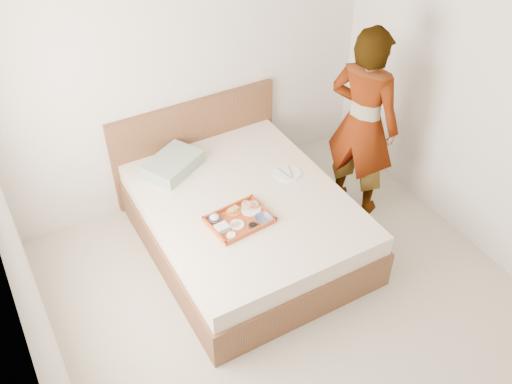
{
  "coord_description": "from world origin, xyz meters",
  "views": [
    {
      "loc": [
        -1.68,
        -2.12,
        3.59
      ],
      "look_at": [
        0.04,
        0.9,
        0.65
      ],
      "focal_mm": 39.45,
      "sensor_mm": 36.0,
      "label": 1
    }
  ],
  "objects": [
    {
      "name": "salad_bowl",
      "position": [
        -0.36,
        0.87,
        0.56
      ],
      "size": [
        0.12,
        0.12,
        0.03
      ],
      "primitive_type": "imported",
      "rotation": [
        0.0,
        0.0,
        0.09
      ],
      "color": "#181944",
      "rests_on": "tray"
    },
    {
      "name": "meat_plate",
      "position": [
        -0.23,
        0.73,
        0.55
      ],
      "size": [
        0.13,
        0.13,
        0.01
      ],
      "primitive_type": "cylinder",
      "rotation": [
        0.0,
        0.0,
        0.09
      ],
      "color": "white",
      "rests_on": "tray"
    },
    {
      "name": "headboard",
      "position": [
        -0.01,
        1.97,
        0.47
      ],
      "size": [
        1.65,
        0.06,
        0.95
      ],
      "primitive_type": "cube",
      "color": "brown",
      "rests_on": "ground"
    },
    {
      "name": "cheese_round",
      "position": [
        -0.33,
        0.64,
        0.56
      ],
      "size": [
        0.08,
        0.08,
        0.02
      ],
      "primitive_type": "cylinder",
      "rotation": [
        0.0,
        0.0,
        0.09
      ],
      "color": "white",
      "rests_on": "tray"
    },
    {
      "name": "ground",
      "position": [
        0.0,
        0.0,
        0.0
      ],
      "size": [
        3.5,
        4.0,
        0.01
      ],
      "primitive_type": "cube",
      "color": "beige",
      "rests_on": "ground"
    },
    {
      "name": "pillow",
      "position": [
        -0.38,
        1.65,
        0.59
      ],
      "size": [
        0.6,
        0.54,
        0.12
      ],
      "primitive_type": "cube",
      "rotation": [
        0.0,
        0.0,
        0.5
      ],
      "color": "#95A594",
      "rests_on": "bed"
    },
    {
      "name": "sauce_dish",
      "position": [
        -0.13,
        0.65,
        0.56
      ],
      "size": [
        0.08,
        0.08,
        0.03
      ],
      "primitive_type": "cylinder",
      "rotation": [
        0.0,
        0.0,
        0.09
      ],
      "color": "black",
      "rests_on": "tray"
    },
    {
      "name": "prawn_plate",
      "position": [
        -0.05,
        0.84,
        0.55
      ],
      "size": [
        0.18,
        0.18,
        0.01
      ],
      "primitive_type": "cylinder",
      "rotation": [
        0.0,
        0.0,
        0.09
      ],
      "color": "white",
      "rests_on": "tray"
    },
    {
      "name": "wall_left",
      "position": [
        -1.75,
        0.0,
        1.3
      ],
      "size": [
        0.01,
        4.0,
        2.6
      ],
      "primitive_type": "cube",
      "color": "silver",
      "rests_on": "ground"
    },
    {
      "name": "navy_bowl_big",
      "position": [
        -0.02,
        0.68,
        0.56
      ],
      "size": [
        0.15,
        0.15,
        0.03
      ],
      "primitive_type": "imported",
      "rotation": [
        0.0,
        0.0,
        0.09
      ],
      "color": "#181944",
      "rests_on": "tray"
    },
    {
      "name": "bed",
      "position": [
        -0.01,
        1.0,
        0.27
      ],
      "size": [
        1.65,
        2.0,
        0.53
      ],
      "primitive_type": "cube",
      "color": "brown",
      "rests_on": "ground"
    },
    {
      "name": "dinner_plate",
      "position": [
        0.47,
        1.11,
        0.54
      ],
      "size": [
        0.27,
        0.27,
        0.01
      ],
      "primitive_type": "cylinder",
      "rotation": [
        0.0,
        0.0,
        -0.15
      ],
      "color": "white",
      "rests_on": "bed"
    },
    {
      "name": "plastic_tub",
      "position": [
        -0.36,
        0.74,
        0.57
      ],
      "size": [
        0.11,
        0.09,
        0.04
      ],
      "primitive_type": "cube",
      "rotation": [
        0.0,
        0.0,
        0.09
      ],
      "color": "silver",
      "rests_on": "tray"
    },
    {
      "name": "tray",
      "position": [
        -0.19,
        0.77,
        0.55
      ],
      "size": [
        0.51,
        0.39,
        0.04
      ],
      "primitive_type": "cube",
      "rotation": [
        0.0,
        0.0,
        0.09
      ],
      "color": "#AD4611",
      "rests_on": "bed"
    },
    {
      "name": "wall_back",
      "position": [
        0.0,
        2.0,
        1.3
      ],
      "size": [
        3.5,
        0.01,
        2.6
      ],
      "primitive_type": "cube",
      "color": "silver",
      "rests_on": "ground"
    },
    {
      "name": "person",
      "position": [
        1.15,
        0.98,
        0.9
      ],
      "size": [
        0.66,
        0.77,
        1.79
      ],
      "primitive_type": "imported",
      "rotation": [
        0.0,
        0.0,
        1.99
      ],
      "color": "white",
      "rests_on": "ground"
    },
    {
      "name": "bread_plate",
      "position": [
        -0.18,
        0.88,
        0.55
      ],
      "size": [
        0.13,
        0.13,
        0.01
      ],
      "primitive_type": "cylinder",
      "rotation": [
        0.0,
        0.0,
        0.09
      ],
      "color": "orange",
      "rests_on": "tray"
    }
  ]
}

